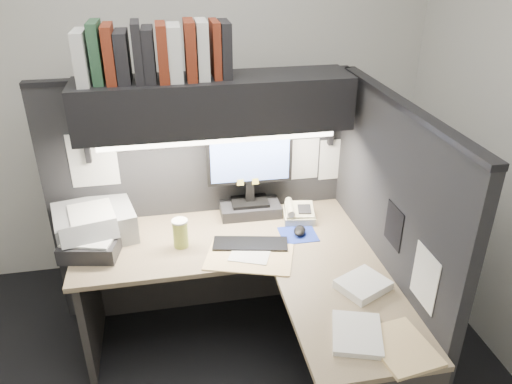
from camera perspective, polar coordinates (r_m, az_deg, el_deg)
wall_back at (r=3.61m, az=-8.07°, el=11.03°), size 3.50×0.04×2.70m
partition_back at (r=3.29m, az=-6.29°, el=-0.89°), size 1.90×0.06×1.60m
partition_right at (r=2.88m, az=14.43°, el=-6.09°), size 0.06×1.50×1.60m
desk at (r=2.80m, az=4.35°, el=-15.61°), size 1.70×1.53×0.73m
overhead_shelf at (r=2.86m, az=-4.75°, el=10.04°), size 1.55×0.34×0.30m
task_light_tube at (r=2.79m, az=-4.28°, el=5.87°), size 1.32×0.04×0.04m
monitor at (r=3.15m, az=-0.72°, el=1.18°), size 0.53×0.24×0.57m
keyboard at (r=2.92m, az=-0.66°, el=-5.99°), size 0.45×0.23×0.02m
mousepad at (r=3.04m, az=4.83°, el=-4.83°), size 0.22×0.20×0.00m
mouse at (r=3.03m, az=5.01°, el=-4.44°), size 0.11×0.13×0.04m
telephone at (r=3.19m, az=4.92°, el=-2.43°), size 0.22×0.23×0.08m
coffee_cup at (r=2.92m, az=-8.62°, el=-4.76°), size 0.11×0.11×0.16m
printer at (r=3.12m, az=-17.94°, el=-3.40°), size 0.52×0.47×0.18m
notebook_stack at (r=2.99m, az=-18.29°, el=-5.86°), size 0.36×0.32×0.09m
open_folder at (r=2.83m, az=-0.76°, el=-7.42°), size 0.55×0.45×0.01m
paper_stack_a at (r=2.65m, az=12.13°, el=-10.33°), size 0.30×0.28×0.05m
paper_stack_b at (r=2.38m, az=11.47°, el=-15.61°), size 0.29×0.33×0.03m
manila_stack at (r=2.37m, az=16.33°, el=-16.65°), size 0.29×0.34×0.02m
binder_row at (r=2.77m, az=-11.43°, el=15.36°), size 0.80×0.25×0.31m
pinned_papers at (r=2.90m, az=1.86°, el=0.85°), size 1.76×1.31×0.51m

